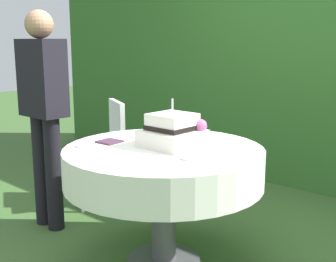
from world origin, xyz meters
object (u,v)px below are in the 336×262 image
(serving_plate_far, at_px, (235,150))
(wedding_cake, at_px, (173,132))
(serving_plate_right, at_px, (85,146))
(standing_person, at_px, (44,105))
(serving_plate_left, at_px, (192,158))
(cake_table, at_px, (164,167))
(serving_plate_near, at_px, (140,136))
(napkin_stack, at_px, (110,142))
(garden_chair, at_px, (106,142))

(serving_plate_far, bearing_deg, wedding_cake, -155.43)
(serving_plate_right, distance_m, standing_person, 0.69)
(serving_plate_far, relative_size, serving_plate_left, 1.02)
(wedding_cake, bearing_deg, serving_plate_right, -137.61)
(cake_table, xyz_separation_m, serving_plate_near, (-0.33, 0.13, 0.13))
(napkin_stack, bearing_deg, serving_plate_near, 84.23)
(wedding_cake, bearing_deg, garden_chair, 160.22)
(serving_plate_right, bearing_deg, serving_plate_near, 83.79)
(wedding_cake, bearing_deg, standing_person, -168.04)
(serving_plate_right, bearing_deg, cake_table, 38.54)
(standing_person, bearing_deg, serving_plate_right, -12.23)
(serving_plate_near, bearing_deg, standing_person, -157.49)
(wedding_cake, distance_m, serving_plate_far, 0.39)
(serving_plate_near, relative_size, serving_plate_far, 1.12)
(serving_plate_near, relative_size, garden_chair, 0.16)
(cake_table, height_order, serving_plate_left, serving_plate_left)
(serving_plate_far, distance_m, napkin_stack, 0.80)
(serving_plate_right, bearing_deg, serving_plate_left, 17.44)
(garden_chair, bearing_deg, napkin_stack, -38.78)
(garden_chair, bearing_deg, serving_plate_far, -9.35)
(cake_table, height_order, serving_plate_near, serving_plate_near)
(wedding_cake, relative_size, standing_person, 0.21)
(napkin_stack, relative_size, garden_chair, 0.15)
(serving_plate_far, bearing_deg, cake_table, -148.91)
(cake_table, bearing_deg, napkin_stack, -160.92)
(garden_chair, height_order, standing_person, standing_person)
(cake_table, distance_m, serving_plate_right, 0.50)
(serving_plate_near, distance_m, serving_plate_left, 0.66)
(cake_table, relative_size, serving_plate_left, 10.05)
(wedding_cake, distance_m, garden_chair, 1.21)
(serving_plate_left, height_order, garden_chair, garden_chair)
(serving_plate_left, bearing_deg, serving_plate_far, 76.17)
(serving_plate_far, relative_size, napkin_stack, 0.93)
(serving_plate_near, height_order, standing_person, standing_person)
(serving_plate_left, relative_size, garden_chair, 0.14)
(serving_plate_far, xyz_separation_m, standing_person, (-1.39, -0.38, 0.17))
(serving_plate_far, bearing_deg, serving_plate_near, -172.57)
(wedding_cake, relative_size, serving_plate_far, 2.66)
(serving_plate_near, xyz_separation_m, serving_plate_left, (0.62, -0.22, 0.00))
(wedding_cake, relative_size, napkin_stack, 2.48)
(serving_plate_near, relative_size, napkin_stack, 1.04)
(napkin_stack, height_order, garden_chair, garden_chair)
(serving_plate_near, bearing_deg, serving_plate_right, -96.21)
(serving_plate_left, xyz_separation_m, serving_plate_right, (-0.67, -0.21, 0.00))
(cake_table, bearing_deg, serving_plate_far, 31.09)
(serving_plate_far, distance_m, standing_person, 1.45)
(serving_plate_far, height_order, napkin_stack, same)
(serving_plate_left, distance_m, standing_person, 1.33)
(serving_plate_near, bearing_deg, napkin_stack, -95.77)
(serving_plate_left, bearing_deg, cake_table, 162.62)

